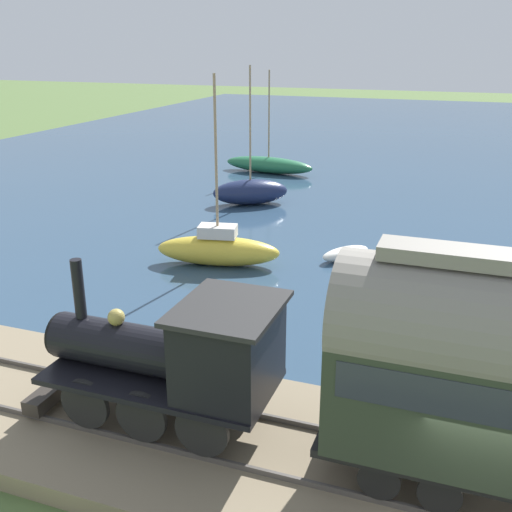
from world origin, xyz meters
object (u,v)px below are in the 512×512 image
Objects in this scene: steam_locomotive at (181,354)px; sailboat_green at (269,165)px; rowboat_mid_harbor at (346,253)px; sailboat_yellow at (218,249)px; sailboat_navy at (250,192)px.

steam_locomotive is 0.84× the size of sailboat_green.
rowboat_mid_harbor is at bearing -144.12° from sailboat_green.
sailboat_yellow reaches higher than rowboat_mid_harbor.
sailboat_navy is 8.06m from sailboat_green.
sailboat_navy is (19.18, 5.66, -1.49)m from steam_locomotive.
sailboat_yellow is 3.20× the size of rowboat_mid_harbor.
sailboat_navy is at bearing -161.46° from sailboat_green.
sailboat_yellow is at bearing -161.09° from sailboat_green.
sailboat_navy reaches higher than rowboat_mid_harbor.
steam_locomotive is at bearing 124.53° from rowboat_mid_harbor.
steam_locomotive is 20.06m from sailboat_navy.
sailboat_yellow reaches higher than steam_locomotive.
sailboat_green is at bearing 0.75° from sailboat_yellow.
sailboat_yellow is 1.01× the size of sailboat_navy.
steam_locomotive is 0.76× the size of sailboat_yellow.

